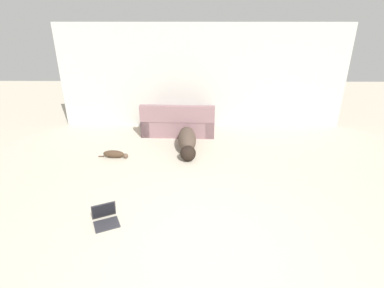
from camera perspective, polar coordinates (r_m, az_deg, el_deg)
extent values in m
plane|color=#BCB29E|center=(3.80, 3.34, -20.57)|extent=(20.00, 20.00, 0.00)
cube|color=beige|center=(7.39, 2.06, 12.59)|extent=(6.89, 0.06, 2.47)
cube|color=gray|center=(7.19, -2.54, 3.65)|extent=(1.72, 0.85, 0.39)
cube|color=gray|center=(6.76, -2.85, 5.75)|extent=(1.69, 0.21, 0.38)
cube|color=gray|center=(7.14, 3.42, 4.08)|extent=(0.23, 0.79, 0.53)
cube|color=gray|center=(7.28, -8.40, 4.24)|extent=(0.23, 0.79, 0.53)
ellipsoid|color=#4C3D33|center=(6.34, -0.95, 0.97)|extent=(0.44, 1.06, 0.41)
sphere|color=black|center=(5.81, -0.77, -1.78)|extent=(0.33, 0.33, 0.31)
cylinder|color=#4C3D33|center=(7.01, -1.10, 1.63)|extent=(0.06, 0.26, 0.05)
ellipsoid|color=#473323|center=(6.16, -14.68, -1.86)|extent=(0.44, 0.18, 0.15)
sphere|color=brown|center=(6.10, -12.51, -2.21)|extent=(0.11, 0.11, 0.10)
cylinder|color=#473323|center=(6.28, -16.93, -2.28)|extent=(0.11, 0.03, 0.02)
cube|color=#2D2D33|center=(4.38, -15.93, -14.52)|extent=(0.40, 0.37, 0.02)
cube|color=#2D2D33|center=(4.43, -16.47, -12.00)|extent=(0.33, 0.21, 0.25)
cube|color=black|center=(4.42, -16.45, -12.07)|extent=(0.30, 0.19, 0.22)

